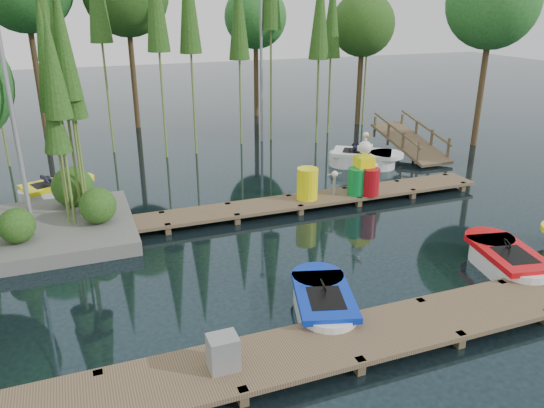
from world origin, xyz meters
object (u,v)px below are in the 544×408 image
object	(u,v)px
boat_red	(506,261)
yellow_barrel	(307,184)
boat_blue	(323,304)
boat_yellow_far	(55,190)
drum_cluster	(365,175)
utility_cabinet	(223,352)

from	to	relation	value
boat_red	yellow_barrel	xyz separation A→B (m)	(-2.74, 5.57, 0.54)
boat_blue	boat_yellow_far	distance (m)	10.85
drum_cluster	utility_cabinet	bearing A→B (deg)	-134.31
drum_cluster	boat_red	bearing A→B (deg)	-81.71
boat_blue	drum_cluster	bearing A→B (deg)	69.37
boat_blue	boat_yellow_far	world-z (taller)	boat_yellow_far
utility_cabinet	yellow_barrel	size ratio (longest dim) A/B	0.62
boat_red	yellow_barrel	bearing A→B (deg)	127.39
boat_blue	boat_yellow_far	bearing A→B (deg)	134.92
boat_blue	yellow_barrel	world-z (taller)	yellow_barrel
boat_yellow_far	drum_cluster	world-z (taller)	drum_cluster
boat_blue	boat_red	xyz separation A→B (m)	(4.96, 0.13, 0.01)
boat_blue	yellow_barrel	size ratio (longest dim) A/B	2.77
boat_red	boat_yellow_far	size ratio (longest dim) A/B	1.04
boat_blue	boat_yellow_far	size ratio (longest dim) A/B	1.00
utility_cabinet	drum_cluster	world-z (taller)	drum_cluster
boat_red	yellow_barrel	distance (m)	6.23
boat_yellow_far	drum_cluster	distance (m)	10.19
utility_cabinet	yellow_barrel	xyz separation A→B (m)	(4.73, 7.00, 0.19)
yellow_barrel	drum_cluster	size ratio (longest dim) A/B	0.50
boat_blue	boat_red	size ratio (longest dim) A/B	0.96
boat_blue	boat_red	distance (m)	4.96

